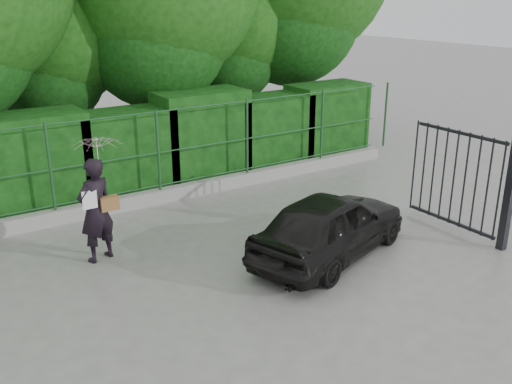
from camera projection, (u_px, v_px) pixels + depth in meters
ground at (256, 290)px, 9.04m from camera, size 80.00×80.00×0.00m
kerb at (144, 199)px, 12.54m from camera, size 14.00×0.25×0.30m
fence at (150, 152)px, 12.30m from camera, size 14.13×0.06×1.80m
hedge at (120, 151)px, 12.97m from camera, size 14.20×1.20×2.21m
gate at (487, 181)px, 10.46m from camera, size 0.22×2.33×2.36m
woman at (97, 186)px, 9.69m from camera, size 0.95×0.84×2.19m
car at (330, 225)px, 10.01m from camera, size 3.77×2.41×1.19m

